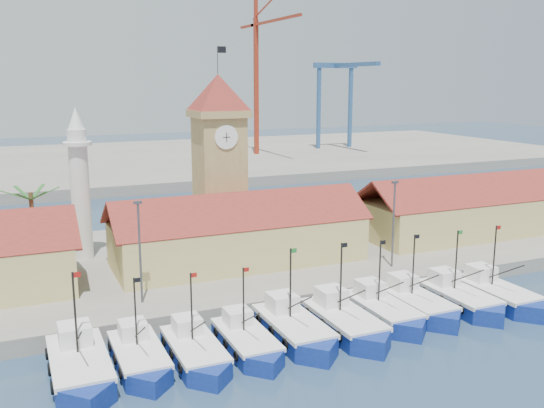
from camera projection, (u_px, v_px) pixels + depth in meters
name	position (u px, v px, depth m)	size (l,w,h in m)	color
ground	(329.00, 349.00, 47.12)	(400.00, 400.00, 0.00)	#1D334D
quay	(227.00, 258.00, 68.52)	(140.00, 32.00, 1.50)	gray
terminal	(108.00, 163.00, 145.72)	(240.00, 80.00, 2.00)	gray
boat_0	(80.00, 369.00, 42.04)	(3.88, 10.62, 8.03)	navy
boat_1	(140.00, 359.00, 43.85)	(3.37, 9.23, 6.99)	navy
boat_2	(196.00, 354.00, 44.68)	(3.42, 9.36, 7.08)	navy
boat_3	(248.00, 343.00, 46.46)	(3.33, 9.13, 6.91)	navy
boat_4	(295.00, 331.00, 48.55)	(3.79, 10.37, 7.85)	navy
boat_5	(346.00, 324.00, 49.89)	(3.82, 10.47, 7.92)	navy
boat_6	(384.00, 313.00, 52.47)	(3.58, 9.81, 7.42)	navy
boat_7	(418.00, 305.00, 54.14)	(3.62, 9.91, 7.50)	navy
boat_8	(461.00, 300.00, 55.45)	(3.64, 9.97, 7.54)	navy
boat_9	(499.00, 296.00, 56.42)	(3.75, 10.27, 7.77)	navy
hall_center	(239.00, 239.00, 64.28)	(27.04, 10.13, 7.61)	tan
hall_right	(475.00, 213.00, 76.80)	(31.20, 10.13, 7.61)	tan
clock_tower	(219.00, 158.00, 68.07)	(5.80, 5.80, 22.70)	tan
minaret	(80.00, 184.00, 64.45)	(3.00, 3.00, 16.30)	silver
palm_tree	(33.00, 224.00, 61.40)	(5.60, 5.03, 8.39)	brown
lamp_posts	(273.00, 233.00, 56.79)	(80.70, 0.25, 9.03)	#3F3F44
crane_red_right	(259.00, 64.00, 149.19)	(1.00, 35.05, 39.99)	maroon
gantry	(341.00, 82.00, 163.14)	(13.00, 22.00, 23.20)	#2C5388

